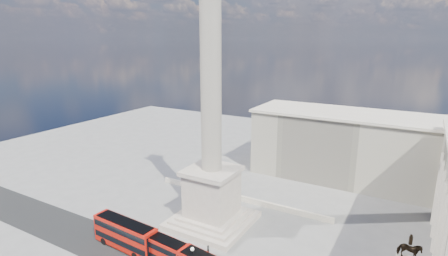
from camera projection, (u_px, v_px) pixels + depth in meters
ground at (197, 235)px, 61.48m from camera, size 180.00×180.00×0.00m
nelsons_column at (212, 158)px, 62.50m from camera, size 14.00×14.00×49.85m
balustrade_wall at (239, 198)px, 74.80m from camera, size 40.00×0.60×1.10m
building_northeast at (360, 148)px, 83.42m from camera, size 51.00×17.00×16.60m
red_bus_a at (159, 249)px, 53.64m from camera, size 10.95×3.36×4.37m
red_bus_b at (126, 234)px, 56.93m from camera, size 12.38×3.54×4.96m
pedestrian_crossing at (208, 251)px, 55.45m from camera, size 1.06×1.11×1.85m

